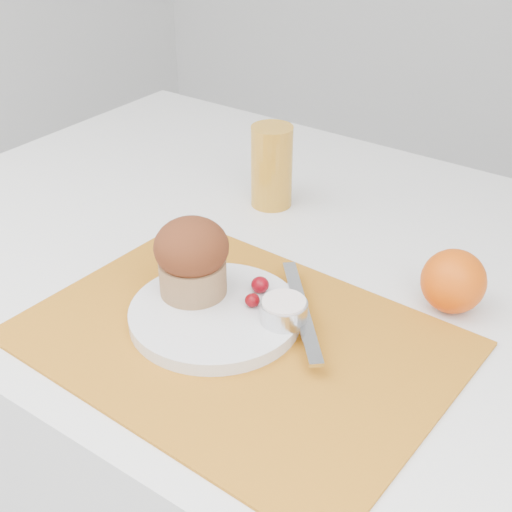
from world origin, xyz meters
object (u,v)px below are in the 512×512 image
Objects in this scene: orange at (453,281)px; muffin at (192,257)px; table at (290,454)px; juice_glass at (272,166)px; plate at (215,314)px.

muffin reaches higher than orange.
table is at bearing 77.18° from muffin.
muffin is at bearing -74.58° from juice_glass.
muffin is at bearing 162.71° from plate.
table is 6.11× the size of plate.
muffin is (-0.04, 0.01, 0.05)m from plate.
table is 0.46m from orange.
orange is 0.30m from muffin.
muffin is at bearing -145.53° from orange.
muffin is (-0.04, -0.17, 0.44)m from table.
plate is 0.31m from juice_glass.
orange is (0.21, 0.00, 0.41)m from table.
muffin is (-0.25, -0.17, 0.03)m from orange.
juice_glass reaches higher than plate.
table is 0.47m from muffin.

